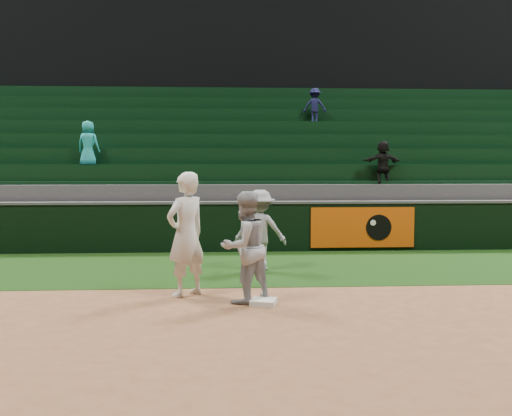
{
  "coord_description": "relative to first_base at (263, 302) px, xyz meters",
  "views": [
    {
      "loc": [
        -0.47,
        -8.92,
        2.15
      ],
      "look_at": [
        0.18,
        2.3,
        1.3
      ],
      "focal_mm": 40.0,
      "sensor_mm": 36.0,
      "label": 1
    }
  ],
  "objects": [
    {
      "name": "ground",
      "position": [
        -0.14,
        0.29,
        -0.04
      ],
      "size": [
        70.0,
        70.0,
        0.0
      ],
      "primitive_type": "plane",
      "color": "brown",
      "rests_on": "ground"
    },
    {
      "name": "foul_grass",
      "position": [
        -0.14,
        3.29,
        -0.04
      ],
      "size": [
        36.0,
        4.2,
        0.01
      ],
      "primitive_type": "cube",
      "color": "black",
      "rests_on": "ground"
    },
    {
      "name": "upper_deck",
      "position": [
        -0.14,
        17.74,
        5.96
      ],
      "size": [
        40.0,
        12.0,
        12.0
      ],
      "primitive_type": "cube",
      "color": "black",
      "rests_on": "ground"
    },
    {
      "name": "first_base",
      "position": [
        0.0,
        0.0,
        0.0
      ],
      "size": [
        0.45,
        0.45,
        0.08
      ],
      "primitive_type": "cube",
      "rotation": [
        0.0,
        0.0,
        -0.25
      ],
      "color": "white",
      "rests_on": "ground"
    },
    {
      "name": "first_baseman",
      "position": [
        -1.22,
        0.69,
        0.98
      ],
      "size": [
        0.88,
        0.87,
        2.04
      ],
      "primitive_type": "imported",
      "rotation": [
        0.0,
        0.0,
        3.9
      ],
      "color": "silver",
      "rests_on": "ground"
    },
    {
      "name": "baserunner",
      "position": [
        -0.28,
        0.17,
        0.83
      ],
      "size": [
        1.07,
        1.02,
        1.74
      ],
      "primitive_type": "imported",
      "rotation": [
        0.0,
        0.0,
        3.73
      ],
      "color": "#9DA1A8",
      "rests_on": "ground"
    },
    {
      "name": "base_coach",
      "position": [
        0.14,
        2.87,
        0.79
      ],
      "size": [
        1.16,
        0.8,
        1.64
      ],
      "primitive_type": "imported",
      "rotation": [
        0.0,
        0.0,
        2.94
      ],
      "color": "gray",
      "rests_on": "foul_grass"
    },
    {
      "name": "field_wall",
      "position": [
        -0.12,
        5.49,
        0.59
      ],
      "size": [
        36.0,
        0.45,
        1.25
      ],
      "color": "black",
      "rests_on": "ground"
    },
    {
      "name": "stadium_seating",
      "position": [
        -0.14,
        9.26,
        1.66
      ],
      "size": [
        36.0,
        5.95,
        4.85
      ],
      "color": "#3A393C",
      "rests_on": "ground"
    }
  ]
}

